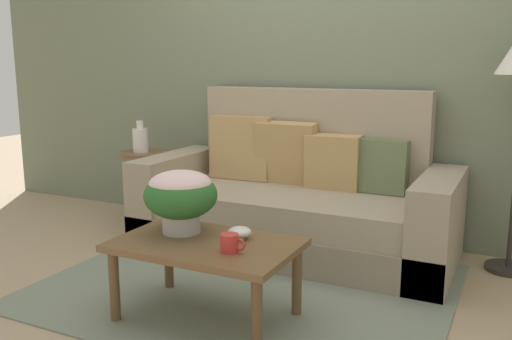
# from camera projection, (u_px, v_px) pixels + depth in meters

# --- Properties ---
(ground_plane) EXTENTS (14.00, 14.00, 0.00)m
(ground_plane) POSITION_uv_depth(u_px,v_px,m) (251.00, 283.00, 3.32)
(ground_plane) COLOR tan
(wall_back) EXTENTS (6.40, 0.12, 2.94)m
(wall_back) POSITION_uv_depth(u_px,v_px,m) (323.00, 40.00, 4.10)
(wall_back) COLOR slate
(wall_back) RESTS_ON ground
(area_rug) EXTENTS (2.31, 1.84, 0.01)m
(area_rug) POSITION_uv_depth(u_px,v_px,m) (246.00, 286.00, 3.27)
(area_rug) COLOR gray
(area_rug) RESTS_ON ground
(couch) EXTENTS (2.17, 0.94, 1.12)m
(couch) POSITION_uv_depth(u_px,v_px,m) (296.00, 202.00, 3.89)
(couch) COLOR gray
(couch) RESTS_ON ground
(coffee_table) EXTENTS (0.92, 0.59, 0.42)m
(coffee_table) POSITION_uv_depth(u_px,v_px,m) (206.00, 252.00, 2.80)
(coffee_table) COLOR brown
(coffee_table) RESTS_ON ground
(side_table) EXTENTS (0.40, 0.40, 0.60)m
(side_table) POSITION_uv_depth(u_px,v_px,m) (145.00, 174.00, 4.48)
(side_table) COLOR brown
(side_table) RESTS_ON ground
(potted_plant) EXTENTS (0.39, 0.39, 0.33)m
(potted_plant) POSITION_uv_depth(u_px,v_px,m) (181.00, 194.00, 2.90)
(potted_plant) COLOR #B7B2A8
(potted_plant) RESTS_ON coffee_table
(coffee_mug) EXTENTS (0.13, 0.09, 0.09)m
(coffee_mug) POSITION_uv_depth(u_px,v_px,m) (230.00, 243.00, 2.62)
(coffee_mug) COLOR red
(coffee_mug) RESTS_ON coffee_table
(snack_bowl) EXTENTS (0.12, 0.12, 0.06)m
(snack_bowl) POSITION_uv_depth(u_px,v_px,m) (240.00, 232.00, 2.82)
(snack_bowl) COLOR silver
(snack_bowl) RESTS_ON coffee_table
(table_vase) EXTENTS (0.12, 0.12, 0.25)m
(table_vase) POSITION_uv_depth(u_px,v_px,m) (140.00, 139.00, 4.42)
(table_vase) COLOR silver
(table_vase) RESTS_ON side_table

